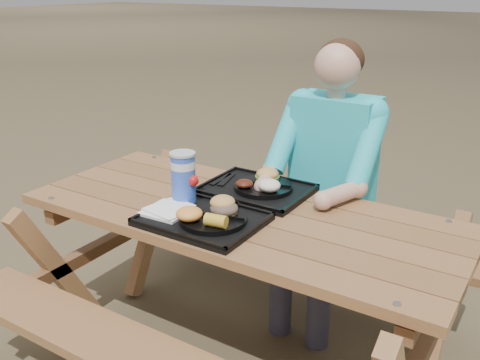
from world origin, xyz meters
The scene contains 18 objects.
ground centered at (0.00, 0.00, 0.00)m, with size 60.00×60.00×0.00m, color #999999.
picnic_table centered at (0.00, 0.00, 0.38)m, with size 1.80×1.49×0.75m, color #999999, non-canonical shape.
tray_near centered at (-0.06, -0.18, 0.76)m, with size 0.45×0.35×0.02m, color black.
tray_far centered at (-0.04, 0.20, 0.76)m, with size 0.45×0.35×0.02m, color black.
plate_near centered at (0.00, -0.19, 0.78)m, with size 0.26×0.26×0.02m, color black.
plate_far centered at (-0.01, 0.21, 0.78)m, with size 0.26×0.26×0.02m, color black.
napkin_stack centered at (-0.21, -0.21, 0.78)m, with size 0.17×0.17×0.02m, color white.
soda_cup centered at (-0.22, -0.09, 0.87)m, with size 0.10×0.10×0.20m, color #1940BC.
condiment_bbq centered at (-0.05, -0.05, 0.79)m, with size 0.05×0.05×0.03m, color #310605.
condiment_mustard centered at (0.00, -0.07, 0.79)m, with size 0.06×0.06×0.03m, color gold.
sandwich centered at (0.02, -0.14, 0.84)m, with size 0.10×0.10×0.11m, color #CB9147, non-canonical shape.
mac_cheese centered at (-0.06, -0.26, 0.82)m, with size 0.10×0.10×0.05m, color #FFA943.
corn_cob centered at (0.06, -0.25, 0.81)m, with size 0.08×0.08×0.05m, color gold, non-canonical shape.
cutlery_far centered at (-0.21, 0.21, 0.77)m, with size 0.03×0.17×0.01m, color black.
burger centered at (-0.02, 0.26, 0.84)m, with size 0.10×0.10×0.09m, color #DE964E, non-canonical shape.
baked_beans centered at (-0.06, 0.14, 0.81)m, with size 0.08×0.08×0.03m, color #4B1B0F.
potato_salad centered at (0.05, 0.15, 0.82)m, with size 0.09×0.09×0.05m, color white.
diner centered at (0.15, 0.59, 0.64)m, with size 0.48×0.84×1.28m, color #18ADAE, non-canonical shape.
Camera 1 is at (1.07, -1.70, 1.63)m, focal length 40.00 mm.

